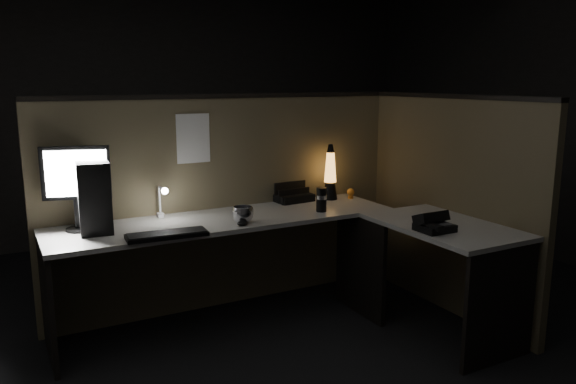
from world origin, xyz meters
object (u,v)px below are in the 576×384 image
lava_lamp (330,177)px  desk_phone (433,223)px  monitor (76,180)px  pc_tower (94,195)px  keyboard (167,235)px

lava_lamp → desk_phone: 1.08m
monitor → desk_phone: bearing=-13.0°
pc_tower → desk_phone: pc_tower is taller
pc_tower → monitor: bearing=174.6°
keyboard → lava_lamp: (1.40, 0.44, 0.16)m
pc_tower → monitor: (-0.09, 0.02, 0.10)m
lava_lamp → pc_tower: bearing=-178.4°
keyboard → pc_tower: bearing=134.8°
keyboard → lava_lamp: bearing=21.8°
keyboard → desk_phone: 1.59m
pc_tower → lava_lamp: size_ratio=1.01×
keyboard → desk_phone: (1.45, -0.63, 0.04)m
lava_lamp → keyboard: bearing=-162.6°
monitor → keyboard: monitor is taller
pc_tower → desk_phone: bearing=-23.2°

